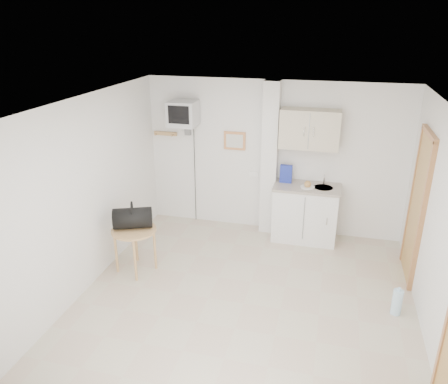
% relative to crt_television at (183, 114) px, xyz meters
% --- Properties ---
extents(ground, '(4.50, 4.50, 0.00)m').
position_rel_crt_television_xyz_m(ground, '(1.45, -2.02, -1.94)').
color(ground, '#C1B69C').
rests_on(ground, ground).
extents(room_envelope, '(4.24, 4.54, 2.55)m').
position_rel_crt_television_xyz_m(room_envelope, '(1.69, -1.93, -0.40)').
color(room_envelope, white).
rests_on(room_envelope, ground).
extents(kitchenette, '(1.03, 0.58, 2.10)m').
position_rel_crt_television_xyz_m(kitchenette, '(2.02, -0.02, -1.13)').
color(kitchenette, white).
rests_on(kitchenette, ground).
extents(crt_television, '(0.44, 0.45, 2.15)m').
position_rel_crt_television_xyz_m(crt_television, '(0.00, 0.00, 0.00)').
color(crt_television, slate).
rests_on(crt_television, ground).
extents(round_table, '(0.62, 0.62, 0.65)m').
position_rel_crt_television_xyz_m(round_table, '(-0.20, -1.62, -1.37)').
color(round_table, tan).
rests_on(round_table, ground).
extents(duffel_bag, '(0.60, 0.47, 0.39)m').
position_rel_crt_television_xyz_m(duffel_bag, '(-0.23, -1.58, -1.14)').
color(duffel_bag, black).
rests_on(duffel_bag, round_table).
extents(water_bottle, '(0.12, 0.12, 0.37)m').
position_rel_crt_television_xyz_m(water_bottle, '(3.29, -1.76, -1.77)').
color(water_bottle, '#B4DAF2').
rests_on(water_bottle, ground).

